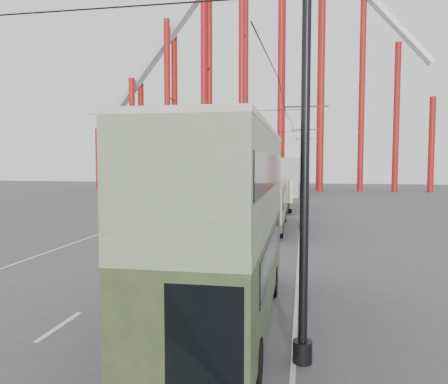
% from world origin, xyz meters
% --- Properties ---
extents(ground, '(160.00, 160.00, 0.00)m').
position_xyz_m(ground, '(0.00, 0.00, 0.00)').
color(ground, '#49494C').
rests_on(ground, ground).
extents(road_markings, '(12.52, 120.00, 0.01)m').
position_xyz_m(road_markings, '(-0.86, 19.70, 0.01)').
color(road_markings, silver).
rests_on(road_markings, ground).
extents(lamp_post_near, '(3.20, 0.44, 10.80)m').
position_xyz_m(lamp_post_near, '(5.60, -3.00, 7.86)').
color(lamp_post_near, black).
rests_on(lamp_post_near, ground).
extents(lamp_post_mid, '(3.20, 0.44, 9.32)m').
position_xyz_m(lamp_post_mid, '(5.60, 18.00, 4.68)').
color(lamp_post_mid, black).
rests_on(lamp_post_mid, ground).
extents(lamp_post_far, '(3.20, 0.44, 9.32)m').
position_xyz_m(lamp_post_far, '(5.60, 40.00, 4.68)').
color(lamp_post_far, black).
rests_on(lamp_post_far, ground).
extents(lamp_post_distant, '(3.20, 0.44, 9.32)m').
position_xyz_m(lamp_post_distant, '(5.60, 62.00, 4.68)').
color(lamp_post_distant, black).
rests_on(lamp_post_distant, ground).
extents(roller_coaster, '(52.95, 5.00, 55.48)m').
position_xyz_m(roller_coaster, '(-2.49, 56.89, 22.92)').
color(roller_coaster, maroon).
rests_on(roller_coaster, ground).
extents(fairground_shed, '(22.00, 10.00, 5.00)m').
position_xyz_m(fairground_shed, '(-6.00, 47.00, 2.50)').
color(fairground_shed, '#969691').
rests_on(fairground_shed, ground).
extents(double_decker_bus, '(2.64, 10.12, 5.42)m').
position_xyz_m(double_decker_bus, '(3.48, -1.03, 3.04)').
color(double_decker_bus, '#2F3B20').
rests_on(double_decker_bus, ground).
extents(single_decker_green, '(2.65, 10.93, 3.08)m').
position_xyz_m(single_decker_green, '(3.12, 16.85, 1.74)').
color(single_decker_green, '#6A7C5B').
rests_on(single_decker_green, ground).
extents(single_decker_cream, '(3.28, 9.78, 2.98)m').
position_xyz_m(single_decker_cream, '(3.07, 29.10, 1.68)').
color(single_decker_cream, beige).
rests_on(single_decker_cream, ground).
extents(pedestrian, '(0.67, 0.46, 1.76)m').
position_xyz_m(pedestrian, '(1.10, 6.37, 0.88)').
color(pedestrian, black).
rests_on(pedestrian, ground).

